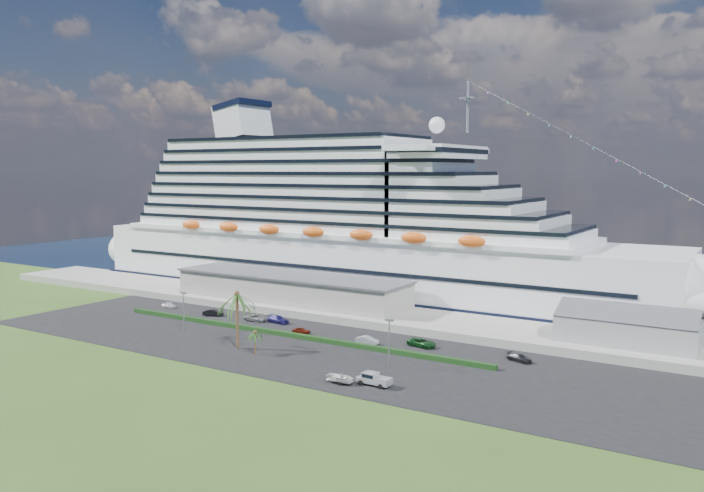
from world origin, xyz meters
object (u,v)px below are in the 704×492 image
Objects in this scene: pickup_truck at (374,379)px; boat_trailer at (340,377)px; parked_car_3 at (278,319)px; cruise_ship at (355,232)px.

boat_trailer is (-4.87, -2.00, -0.05)m from pickup_truck.
cruise_ship is at bearing 16.34° from parked_car_3.
parked_car_3 is 0.98× the size of pickup_truck.
cruise_ship is 42.63m from parked_car_3.
boat_trailer is at bearing -120.04° from parked_car_3.
cruise_ship is 35.52× the size of boat_trailer.
cruise_ship is 80.69m from pickup_truck.
parked_car_3 is at bearing -83.01° from cruise_ship.
pickup_truck is (44.23, -65.68, -15.50)m from cruise_ship.
cruise_ship is at bearing 123.96° from pickup_truck.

